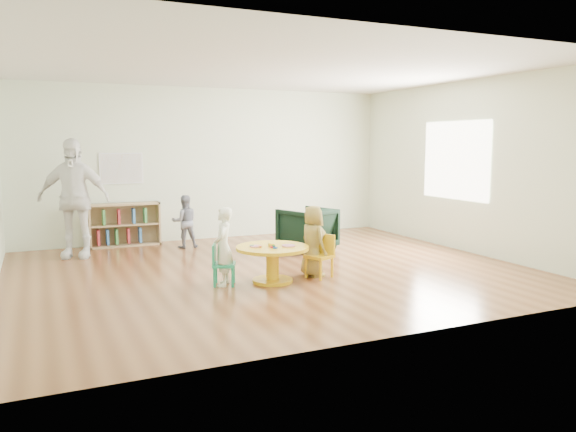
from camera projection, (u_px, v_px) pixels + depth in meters
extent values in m
plane|color=brown|center=(271.00, 270.00, 7.93)|extent=(7.00, 7.00, 0.00)
cube|color=silver|center=(271.00, 71.00, 7.58)|extent=(7.00, 6.00, 0.10)
cube|color=beige|center=(210.00, 164.00, 10.46)|extent=(7.00, 0.10, 2.80)
cube|color=beige|center=(399.00, 187.00, 5.04)|extent=(7.00, 0.10, 2.80)
cube|color=beige|center=(469.00, 167.00, 9.17)|extent=(0.10, 6.00, 2.80)
cube|color=white|center=(455.00, 160.00, 9.42)|extent=(0.02, 1.60, 1.30)
cylinder|color=gold|center=(273.00, 266.00, 7.25)|extent=(0.17, 0.17, 0.43)
cylinder|color=gold|center=(273.00, 280.00, 7.28)|extent=(0.52, 0.52, 0.04)
cylinder|color=gold|center=(272.00, 248.00, 7.22)|extent=(0.94, 0.94, 0.04)
cylinder|color=pink|center=(256.00, 246.00, 7.18)|extent=(0.15, 0.15, 0.02)
cylinder|color=pink|center=(288.00, 246.00, 7.22)|extent=(0.17, 0.17, 0.02)
cylinder|color=gold|center=(272.00, 245.00, 7.19)|extent=(0.05, 0.12, 0.04)
cylinder|color=#11632B|center=(274.00, 246.00, 7.11)|extent=(0.02, 0.05, 0.02)
cylinder|color=#11632B|center=(269.00, 244.00, 7.27)|extent=(0.02, 0.05, 0.02)
cube|color=red|center=(272.00, 247.00, 7.13)|extent=(0.05, 0.06, 0.02)
cube|color=orange|center=(260.00, 247.00, 7.15)|extent=(0.06, 0.06, 0.02)
cube|color=blue|center=(275.00, 248.00, 7.06)|extent=(0.07, 0.07, 0.02)
cube|color=#11632B|center=(252.00, 246.00, 7.21)|extent=(0.06, 0.06, 0.02)
cube|color=#1C9F6F|center=(224.00, 265.00, 7.09)|extent=(0.37, 0.37, 0.04)
cube|color=#1C9F6F|center=(214.00, 254.00, 7.06)|extent=(0.13, 0.27, 0.25)
cylinder|color=#1C9F6F|center=(216.00, 274.00, 7.21)|extent=(0.03, 0.03, 0.25)
cylinder|color=#1C9F6F|center=(214.00, 278.00, 6.99)|extent=(0.03, 0.03, 0.25)
cylinder|color=#1C9F6F|center=(234.00, 273.00, 7.22)|extent=(0.03, 0.03, 0.25)
cylinder|color=#1C9F6F|center=(233.00, 278.00, 7.00)|extent=(0.03, 0.03, 0.25)
cube|color=gold|center=(319.00, 256.00, 7.49)|extent=(0.41, 0.41, 0.04)
cube|color=gold|center=(325.00, 244.00, 7.57)|extent=(0.16, 0.29, 0.27)
cylinder|color=gold|center=(332.00, 267.00, 7.52)|extent=(0.04, 0.04, 0.27)
cylinder|color=gold|center=(318.00, 265.00, 7.68)|extent=(0.04, 0.04, 0.27)
cylinder|color=gold|center=(321.00, 271.00, 7.34)|extent=(0.04, 0.04, 0.27)
cylinder|color=gold|center=(306.00, 268.00, 7.50)|extent=(0.04, 0.04, 0.27)
cube|color=tan|center=(89.00, 227.00, 9.55)|extent=(0.03, 0.30, 0.75)
cube|color=tan|center=(158.00, 223.00, 10.03)|extent=(0.03, 0.30, 0.75)
cube|color=tan|center=(126.00, 245.00, 9.84)|extent=(1.20, 0.30, 0.03)
cube|color=tan|center=(124.00, 204.00, 9.75)|extent=(1.20, 0.30, 0.03)
cube|color=tan|center=(125.00, 225.00, 9.79)|extent=(1.14, 0.28, 0.03)
cube|color=tan|center=(124.00, 224.00, 9.92)|extent=(1.20, 0.02, 0.75)
cube|color=#C33441|center=(98.00, 238.00, 9.62)|extent=(0.04, 0.18, 0.26)
cube|color=#397AC9|center=(107.00, 237.00, 9.68)|extent=(0.04, 0.18, 0.26)
cube|color=#479B4D|center=(116.00, 236.00, 9.74)|extent=(0.04, 0.18, 0.26)
cube|color=#C33441|center=(128.00, 236.00, 9.82)|extent=(0.04, 0.18, 0.26)
cube|color=#397AC9|center=(140.00, 235.00, 9.90)|extent=(0.04, 0.18, 0.26)
cube|color=#479B4D|center=(104.00, 217.00, 9.61)|extent=(0.04, 0.18, 0.26)
cube|color=#C33441|center=(119.00, 217.00, 9.71)|extent=(0.04, 0.18, 0.26)
cube|color=#397AC9|center=(133.00, 216.00, 9.82)|extent=(0.04, 0.18, 0.26)
cube|color=#479B4D|center=(145.00, 215.00, 9.90)|extent=(0.04, 0.18, 0.26)
cube|color=white|center=(121.00, 168.00, 9.81)|extent=(0.74, 0.01, 0.54)
cube|color=#E1502F|center=(121.00, 168.00, 9.80)|extent=(0.70, 0.00, 0.50)
imported|color=black|center=(307.00, 229.00, 9.39)|extent=(0.99, 1.01, 0.72)
imported|color=white|center=(223.00, 247.00, 7.04)|extent=(0.37, 0.43, 1.00)
imported|color=yellow|center=(313.00, 241.00, 7.54)|extent=(0.36, 0.50, 0.96)
imported|color=#18223D|center=(185.00, 222.00, 9.61)|extent=(0.47, 0.38, 0.91)
imported|color=white|center=(73.00, 198.00, 8.74)|extent=(1.18, 0.80, 1.87)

